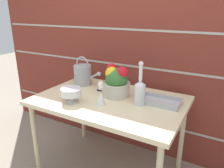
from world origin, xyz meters
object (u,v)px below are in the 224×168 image
at_px(glass_decanter, 140,91).
at_px(wire_tray, 160,102).
at_px(flower_planter, 116,82).
at_px(watering_can, 83,74).
at_px(crystal_pedestal_bowl, 71,92).
at_px(figurine_vase, 101,95).

relative_size(glass_decanter, wire_tray, 1.08).
distance_m(flower_planter, glass_decanter, 0.27).
relative_size(flower_planter, glass_decanter, 0.79).
height_order(watering_can, flower_planter, watering_can).
height_order(glass_decanter, wire_tray, glass_decanter).
bearing_deg(wire_tray, crystal_pedestal_bowl, -152.61).
relative_size(crystal_pedestal_bowl, wire_tray, 0.53).
xyz_separation_m(watering_can, crystal_pedestal_bowl, (0.19, -0.41, -0.02)).
height_order(flower_planter, figurine_vase, flower_planter).
bearing_deg(figurine_vase, watering_can, 141.49).
relative_size(crystal_pedestal_bowl, glass_decanter, 0.49).
bearing_deg(figurine_vase, glass_decanter, 30.44).
distance_m(watering_can, glass_decanter, 0.72).
height_order(watering_can, crystal_pedestal_bowl, watering_can).
height_order(watering_can, wire_tray, watering_can).
bearing_deg(glass_decanter, wire_tray, 37.78).
height_order(watering_can, glass_decanter, glass_decanter).
bearing_deg(flower_planter, watering_can, 166.04).
relative_size(watering_can, wire_tray, 0.97).
bearing_deg(flower_planter, crystal_pedestal_bowl, -129.68).
bearing_deg(figurine_vase, flower_planter, 87.63).
xyz_separation_m(flower_planter, figurine_vase, (-0.01, -0.23, -0.05)).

